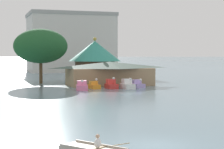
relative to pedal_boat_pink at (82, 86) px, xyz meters
name	(u,v)px	position (x,y,z in m)	size (l,w,h in m)	color
ground_plane	(154,146)	(-4.46, -36.06, -0.56)	(2000.00, 2000.00, 0.00)	slate
pedal_boat_pink	(82,86)	(0.00, 0.00, 0.00)	(2.04, 2.74, 1.60)	pink
pedal_boat_orange	(94,86)	(2.40, 2.03, -0.09)	(1.53, 2.52, 1.65)	orange
pedal_boat_red	(111,85)	(4.98, 1.41, 0.02)	(1.56, 2.52, 1.82)	red
pedal_boat_white	(127,85)	(7.23, 0.35, 0.03)	(1.57, 2.94, 1.73)	white
pedal_boat_lavender	(137,84)	(9.44, 1.95, -0.06)	(2.11, 2.61, 1.48)	#B299D8
boathouse	(110,73)	(6.69, 7.68, 1.54)	(15.04, 7.92, 4.02)	#9E7F5B
green_roof_pavilion	(95,58)	(6.92, 17.93, 3.90)	(10.08, 10.08, 8.58)	brown
shoreline_tree_mid	(41,46)	(-3.79, 16.04, 6.20)	(9.75, 9.75, 9.90)	brown
background_building_block	(70,43)	(11.89, 64.10, 8.35)	(25.48, 17.34, 17.78)	beige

